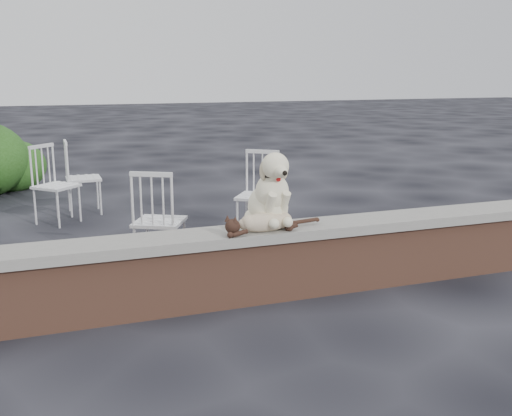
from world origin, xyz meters
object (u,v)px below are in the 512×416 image
object	(u,v)px
chair_c	(159,220)
chair_a	(56,185)
cat	(265,221)
dog	(268,188)
chair_e	(83,177)
chair_d	(258,195)

from	to	relation	value
chair_c	chair_a	distance (m)	2.27
chair_a	cat	bearing A→B (deg)	-110.35
dog	cat	size ratio (longest dim) A/B	0.62
chair_c	chair_e	bearing A→B (deg)	-51.28
cat	chair_e	size ratio (longest dim) A/B	1.05
chair_d	chair_c	bearing A→B (deg)	-113.29
chair_c	chair_d	distance (m)	1.43
cat	chair_a	size ratio (longest dim) A/B	1.05
chair_d	chair_a	size ratio (longest dim) A/B	1.00
dog	chair_e	size ratio (longest dim) A/B	0.66
chair_e	chair_d	size ratio (longest dim) A/B	1.00
dog	chair_d	world-z (taller)	dog
chair_d	chair_e	bearing A→B (deg)	168.85
dog	chair_c	xyz separation A→B (m)	(-0.70, 0.93, -0.42)
chair_d	dog	bearing A→B (deg)	-72.01
chair_d	chair_a	world-z (taller)	same
cat	chair_d	size ratio (longest dim) A/B	1.05
chair_c	chair_a	bearing A→B (deg)	-40.66
dog	chair_e	distance (m)	3.71
cat	chair_a	world-z (taller)	chair_a
cat	chair_c	distance (m)	1.26
chair_e	chair_a	distance (m)	0.55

